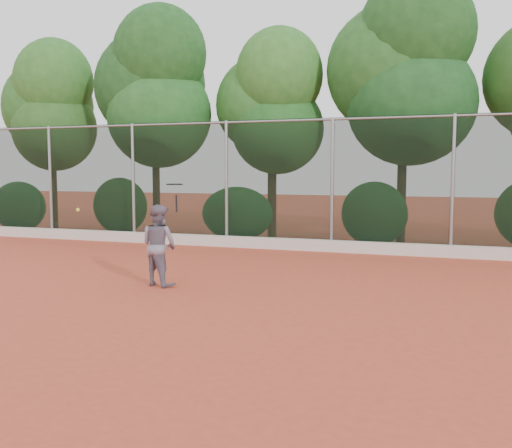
% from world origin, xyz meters
% --- Properties ---
extents(ground, '(80.00, 80.00, 0.00)m').
position_xyz_m(ground, '(0.00, 0.00, 0.00)').
color(ground, '#BF462D').
rests_on(ground, ground).
extents(concrete_curb, '(24.00, 0.20, 0.30)m').
position_xyz_m(concrete_curb, '(0.00, 6.82, 0.15)').
color(concrete_curb, silver).
rests_on(concrete_curb, ground).
extents(tennis_player, '(0.87, 0.76, 1.50)m').
position_xyz_m(tennis_player, '(-2.06, 1.45, 0.75)').
color(tennis_player, slate).
rests_on(tennis_player, ground).
extents(chainlink_fence, '(24.09, 0.09, 3.50)m').
position_xyz_m(chainlink_fence, '(-0.00, 7.00, 1.86)').
color(chainlink_fence, black).
rests_on(chainlink_fence, ground).
extents(foliage_backdrop, '(23.70, 3.63, 7.55)m').
position_xyz_m(foliage_backdrop, '(-0.55, 8.98, 4.40)').
color(foliage_backdrop, '#432819').
rests_on(foliage_backdrop, ground).
extents(tennis_racket, '(0.38, 0.38, 0.51)m').
position_xyz_m(tennis_racket, '(-1.66, 1.33, 1.84)').
color(tennis_racket, black).
rests_on(tennis_racket, ground).
extents(tennis_ball_in_flight, '(0.07, 0.07, 0.07)m').
position_xyz_m(tennis_ball_in_flight, '(-3.73, 1.31, 1.38)').
color(tennis_ball_in_flight, yellow).
rests_on(tennis_ball_in_flight, ground).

